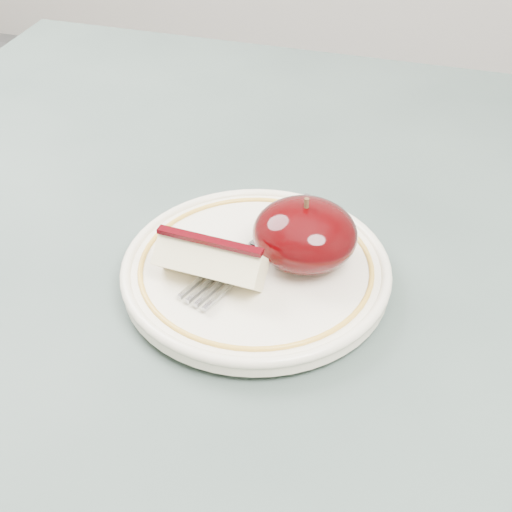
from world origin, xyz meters
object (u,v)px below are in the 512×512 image
(fork, at_px, (253,248))
(plate, at_px, (256,269))
(apple_half, at_px, (305,234))
(table, at_px, (248,337))

(fork, bearing_deg, plate, -136.96)
(plate, height_order, apple_half, apple_half)
(plate, relative_size, fork, 1.29)
(apple_half, relative_size, fork, 0.50)
(plate, bearing_deg, table, 122.86)
(apple_half, distance_m, fork, 0.05)
(plate, xyz_separation_m, fork, (-0.01, 0.01, 0.01))
(table, bearing_deg, fork, -42.91)
(table, relative_size, fork, 5.34)
(table, xyz_separation_m, apple_half, (0.05, -0.00, 0.13))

